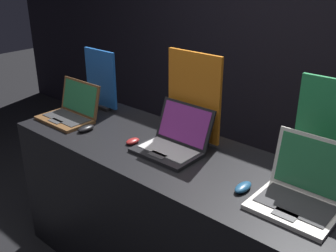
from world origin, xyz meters
TOP-DOWN VIEW (x-y plane):
  - wall_back at (0.00, 1.93)m, footprint 8.00×0.05m
  - display_counter at (0.00, 0.35)m, footprint 2.03×0.71m
  - laptop_front at (-0.81, 0.28)m, footprint 0.37×0.29m
  - mouse_front at (-0.57, 0.22)m, footprint 0.06×0.12m
  - promo_stand_front at (-0.81, 0.56)m, footprint 0.29×0.07m
  - laptop_middle at (0.02, 0.38)m, footprint 0.36×0.33m
  - mouse_middle at (-0.22, 0.29)m, footprint 0.06×0.09m
  - promo_stand_middle at (0.02, 0.55)m, footprint 0.36×0.07m
  - laptop_back at (0.78, 0.34)m, footprint 0.35×0.32m
  - mouse_back at (0.53, 0.27)m, footprint 0.06×0.12m
  - promo_stand_back at (0.78, 0.59)m, footprint 0.32×0.07m

SIDE VIEW (x-z plane):
  - display_counter at x=0.00m, z-range 0.00..0.91m
  - mouse_middle at x=-0.22m, z-range 0.91..0.94m
  - mouse_back at x=0.53m, z-range 0.91..0.95m
  - mouse_front at x=-0.57m, z-range 0.91..0.95m
  - laptop_front at x=-0.81m, z-range 0.85..1.09m
  - laptop_middle at x=0.02m, z-range 0.85..1.09m
  - laptop_back at x=0.78m, z-range 0.84..1.12m
  - promo_stand_front at x=-0.81m, z-range 0.90..1.33m
  - promo_stand_back at x=0.78m, z-range 0.90..1.42m
  - promo_stand_middle at x=0.02m, z-range 0.90..1.43m
  - wall_back at x=0.00m, z-range 0.00..2.80m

